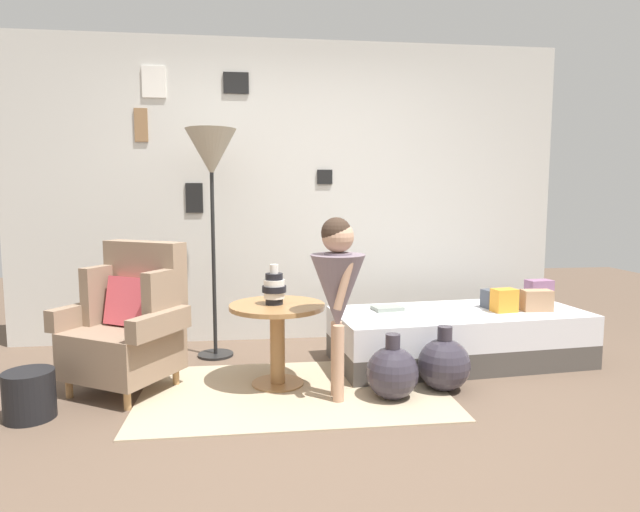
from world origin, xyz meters
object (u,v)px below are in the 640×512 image
object	(u,v)px
daybed	(458,336)
magazine_basket	(29,395)
side_table	(277,326)
vase_striped	(274,288)
book_on_daybed	(387,308)
demijohn_near	(392,372)
armchair	(130,323)
person_child	(338,284)
floor_lamp	(211,161)
demijohn_far	(444,364)

from	to	relation	value
daybed	magazine_basket	size ratio (longest dim) A/B	7.02
side_table	magazine_basket	size ratio (longest dim) A/B	2.28
vase_striped	magazine_basket	distance (m)	1.56
book_on_daybed	demijohn_near	distance (m)	0.82
daybed	demijohn_near	size ratio (longest dim) A/B	4.71
armchair	magazine_basket	distance (m)	0.71
daybed	book_on_daybed	size ratio (longest dim) A/B	8.93
person_child	magazine_basket	size ratio (longest dim) A/B	4.10
daybed	magazine_basket	distance (m)	2.93
demijohn_near	book_on_daybed	bearing A→B (deg)	78.40
person_child	demijohn_near	size ratio (longest dim) A/B	2.75
vase_striped	person_child	size ratio (longest dim) A/B	0.23
side_table	person_child	size ratio (longest dim) A/B	0.56
floor_lamp	book_on_daybed	size ratio (longest dim) A/B	8.11
magazine_basket	book_on_daybed	bearing A→B (deg)	19.37
armchair	floor_lamp	size ratio (longest dim) A/B	0.54
side_table	floor_lamp	size ratio (longest dim) A/B	0.36
person_child	magazine_basket	distance (m)	1.90
daybed	book_on_daybed	world-z (taller)	book_on_daybed
book_on_daybed	demijohn_far	bearing A→B (deg)	-71.76
daybed	floor_lamp	bearing A→B (deg)	168.36
floor_lamp	person_child	distance (m)	1.55
floor_lamp	person_child	bearing A→B (deg)	-51.27
book_on_daybed	daybed	bearing A→B (deg)	-10.19
armchair	floor_lamp	xyz separation A→B (m)	(0.50, 0.66, 1.10)
book_on_daybed	side_table	bearing A→B (deg)	-153.03
book_on_daybed	magazine_basket	world-z (taller)	book_on_daybed
armchair	person_child	bearing A→B (deg)	-15.54
demijohn_near	demijohn_far	distance (m)	0.39
book_on_daybed	magazine_basket	size ratio (longest dim) A/B	0.79
armchair	demijohn_far	size ratio (longest dim) A/B	2.26
vase_striped	demijohn_near	bearing A→B (deg)	-24.16
side_table	book_on_daybed	size ratio (longest dim) A/B	2.90
daybed	vase_striped	world-z (taller)	vase_striped
daybed	vase_striped	size ratio (longest dim) A/B	7.35
demijohn_far	vase_striped	bearing A→B (deg)	168.72
floor_lamp	book_on_daybed	world-z (taller)	floor_lamp
armchair	demijohn_near	distance (m)	1.74
daybed	vase_striped	distance (m)	1.54
side_table	demijohn_far	xyz separation A→B (m)	(1.08, -0.22, -0.23)
person_child	vase_striped	bearing A→B (deg)	141.82
person_child	demijohn_far	world-z (taller)	person_child
side_table	floor_lamp	world-z (taller)	floor_lamp
floor_lamp	magazine_basket	size ratio (longest dim) A/B	6.37
daybed	floor_lamp	distance (m)	2.33
daybed	person_child	world-z (taller)	person_child
demijohn_near	magazine_basket	world-z (taller)	demijohn_near
vase_striped	magazine_basket	xyz separation A→B (m)	(-1.42, -0.37, -0.53)
book_on_daybed	floor_lamp	bearing A→B (deg)	167.77
book_on_daybed	demijohn_near	xyz separation A→B (m)	(-0.16, -0.77, -0.24)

